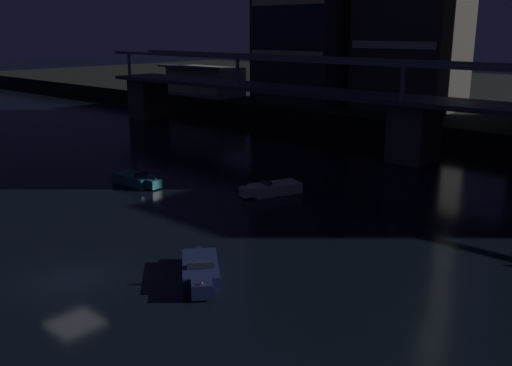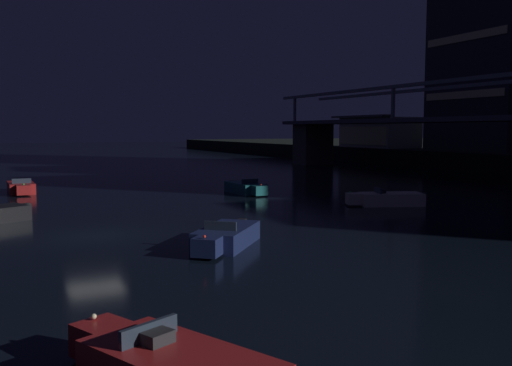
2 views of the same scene
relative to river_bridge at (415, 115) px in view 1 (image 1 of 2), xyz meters
name	(u,v)px [view 1 (image 1 of 2)]	position (x,y,z in m)	size (l,w,h in m)	color
ground_plane	(72,279)	(0.00, -36.38, -4.46)	(400.00, 400.00, 0.00)	black
river_bridge	(415,115)	(0.00, 0.00, 0.00)	(88.05, 6.40, 9.38)	#4C4944
waterfront_pavilion	(205,81)	(-41.99, 11.91, -0.02)	(12.40, 7.40, 4.70)	#B2AD9E
speedboat_near_center	(200,271)	(4.81, -31.94, -4.05)	(4.55, 4.20, 1.16)	#19234C
speedboat_mid_left	(137,179)	(-12.58, -23.07, -4.05)	(5.20, 1.87, 1.16)	#196066
speedboat_far_left	(272,189)	(-2.55, -17.73, -4.05)	(3.08, 5.09, 1.16)	beige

